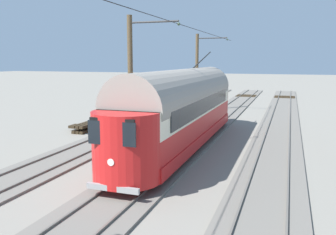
{
  "coord_description": "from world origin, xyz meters",
  "views": [
    {
      "loc": [
        -5.44,
        16.61,
        4.77
      ],
      "look_at": [
        0.96,
        -1.83,
        1.59
      ],
      "focal_mm": 37.67,
      "sensor_mm": 36.0,
      "label": 1
    }
  ],
  "objects": [
    {
      "name": "catenary_pole_mid_near",
      "position": [
        2.63,
        -0.71,
        3.72
      ],
      "size": [
        2.93,
        0.28,
        7.11
      ],
      "color": "#4C3D28",
      "rests_on": "ground"
    },
    {
      "name": "catenary_pole_foreground",
      "position": [
        2.63,
        -14.93,
        3.72
      ],
      "size": [
        2.93,
        0.28,
        7.11
      ],
      "color": "#4C3D28",
      "rests_on": "ground"
    },
    {
      "name": "track_third_siding",
      "position": [
        4.84,
        -0.31,
        0.05
      ],
      "size": [
        2.8,
        80.0,
        0.18
      ],
      "color": "#666059",
      "rests_on": "ground"
    },
    {
      "name": "track_adjacent_siding",
      "position": [
        0.0,
        -0.31,
        0.05
      ],
      "size": [
        2.8,
        80.0,
        0.18
      ],
      "color": "#666059",
      "rests_on": "ground"
    },
    {
      "name": "spare_tie_stack",
      "position": [
        7.52,
        -3.83,
        0.27
      ],
      "size": [
        2.4,
        2.4,
        0.54
      ],
      "color": "#2D2316",
      "rests_on": "ground"
    },
    {
      "name": "vintage_streetcar",
      "position": [
        0.0,
        -1.49,
        2.26
      ],
      "size": [
        2.65,
        16.35,
        5.19
      ],
      "color": "red",
      "rests_on": "ground"
    },
    {
      "name": "overhead_wire_run",
      "position": [
        0.05,
        5.64,
        6.57
      ],
      "size": [
        2.73,
        46.67,
        0.18
      ],
      "color": "black",
      "rests_on": "ground"
    },
    {
      "name": "ground_plane",
      "position": [
        0.0,
        0.0,
        0.0
      ],
      "size": [
        220.0,
        220.0,
        0.0
      ],
      "primitive_type": "plane",
      "color": "gray"
    },
    {
      "name": "track_streetcar_siding",
      "position": [
        -4.84,
        -0.31,
        0.05
      ],
      "size": [
        2.8,
        80.0,
        0.18
      ],
      "color": "#666059",
      "rests_on": "ground"
    }
  ]
}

